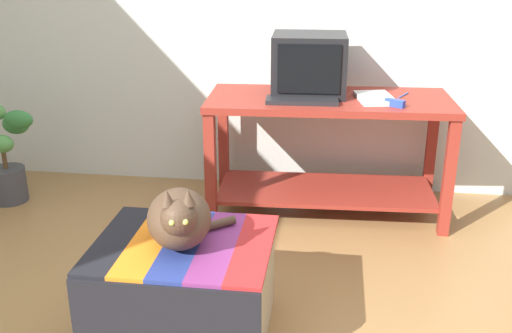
% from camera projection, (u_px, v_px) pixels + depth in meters
% --- Properties ---
extents(desk, '(1.43, 0.67, 0.72)m').
position_uv_depth(desk, '(328.00, 135.00, 3.51)').
color(desk, maroon).
rests_on(desk, ground_plane).
extents(tv_monitor, '(0.44, 0.40, 0.35)m').
position_uv_depth(tv_monitor, '(309.00, 65.00, 3.46)').
color(tv_monitor, black).
rests_on(tv_monitor, desk).
extents(keyboard, '(0.41, 0.17, 0.02)m').
position_uv_depth(keyboard, '(302.00, 100.00, 3.31)').
color(keyboard, black).
rests_on(keyboard, desk).
extents(book, '(0.24, 0.32, 0.03)m').
position_uv_depth(book, '(375.00, 98.00, 3.36)').
color(book, white).
rests_on(book, desk).
extents(ottoman_with_blanket, '(0.71, 0.61, 0.43)m').
position_uv_depth(ottoman_with_blanket, '(185.00, 289.00, 2.44)').
color(ottoman_with_blanket, tan).
rests_on(ottoman_with_blanket, ground_plane).
extents(cat, '(0.36, 0.41, 0.29)m').
position_uv_depth(cat, '(180.00, 218.00, 2.30)').
color(cat, '#473323').
rests_on(cat, ottoman_with_blanket).
extents(potted_plant, '(0.45, 0.30, 0.61)m').
position_uv_depth(potted_plant, '(5.00, 157.00, 3.72)').
color(potted_plant, '#3D3D42').
rests_on(potted_plant, ground_plane).
extents(stapler, '(0.11, 0.09, 0.04)m').
position_uv_depth(stapler, '(395.00, 103.00, 3.23)').
color(stapler, '#2342B7').
rests_on(stapler, desk).
extents(pen, '(0.07, 0.13, 0.01)m').
position_uv_depth(pen, '(404.00, 95.00, 3.46)').
color(pen, '#2351B2').
rests_on(pen, desk).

